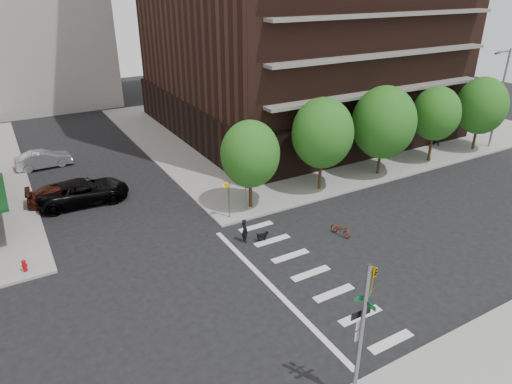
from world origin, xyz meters
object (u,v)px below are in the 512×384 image
at_px(parked_car_silver, 43,159).
at_px(dog_walker, 245,231).
at_px(parked_car_black, 84,191).
at_px(pedestrian_far, 438,137).
at_px(parked_car_maroon, 64,194).
at_px(traffic_signal, 360,345).
at_px(scooter, 341,229).
at_px(fire_hydrant, 24,265).

bearing_deg(parked_car_silver, dog_walker, -157.08).
bearing_deg(parked_car_black, pedestrian_far, -94.68).
bearing_deg(parked_car_silver, parked_car_black, -171.55).
bearing_deg(dog_walker, parked_car_black, 34.13).
distance_m(parked_car_black, parked_car_maroon, 1.39).
distance_m(traffic_signal, pedestrian_far, 32.04).
bearing_deg(dog_walker, scooter, -113.15).
distance_m(fire_hydrant, parked_car_black, 8.80).
height_order(parked_car_black, scooter, parked_car_black).
bearing_deg(pedestrian_far, scooter, -86.99).
height_order(parked_car_black, parked_car_silver, parked_car_black).
relative_size(parked_car_silver, dog_walker, 2.92).
relative_size(traffic_signal, parked_car_silver, 1.33).
relative_size(traffic_signal, pedestrian_far, 3.65).
xyz_separation_m(fire_hydrant, parked_car_maroon, (3.40, 8.12, 0.17)).
bearing_deg(fire_hydrant, scooter, -16.94).
bearing_deg(parked_car_silver, pedestrian_far, -113.73).
height_order(fire_hydrant, parked_car_black, parked_car_black).
distance_m(parked_car_black, scooter, 18.24).
relative_size(parked_car_black, parked_car_maroon, 1.25).
distance_m(parked_car_silver, dog_walker, 21.23).
relative_size(scooter, dog_walker, 1.00).
height_order(traffic_signal, parked_car_maroon, traffic_signal).
relative_size(parked_car_black, scooter, 4.02).
relative_size(fire_hydrant, scooter, 0.47).
bearing_deg(pedestrian_far, fire_hydrant, -106.30).
distance_m(parked_car_silver, scooter, 26.01).
height_order(parked_car_silver, pedestrian_far, pedestrian_far).
distance_m(parked_car_maroon, dog_walker, 14.09).
height_order(fire_hydrant, dog_walker, dog_walker).
height_order(fire_hydrant, parked_car_silver, parked_car_silver).
height_order(parked_car_maroon, pedestrian_far, pedestrian_far).
bearing_deg(traffic_signal, dog_walker, 80.95).
bearing_deg(pedestrian_far, traffic_signal, -76.17).
distance_m(traffic_signal, fire_hydrant, 18.42).
height_order(traffic_signal, parked_car_silver, traffic_signal).
bearing_deg(pedestrian_far, dog_walker, -97.06).
height_order(fire_hydrant, pedestrian_far, pedestrian_far).
xyz_separation_m(scooter, pedestrian_far, (18.71, 8.33, 0.57)).
bearing_deg(pedestrian_far, parked_car_maroon, -119.88).
bearing_deg(traffic_signal, parked_car_maroon, 105.81).
xyz_separation_m(parked_car_silver, dog_walker, (8.97, -19.24, 0.03)).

